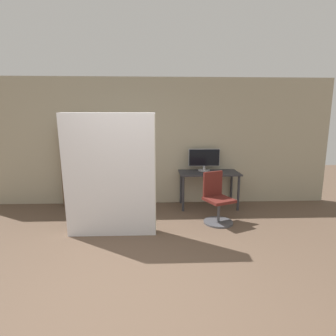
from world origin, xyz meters
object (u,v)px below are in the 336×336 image
at_px(bookshelf, 75,167).
at_px(mattress_near, 111,176).
at_px(office_chair, 217,203).
at_px(monitor, 204,159).

distance_m(bookshelf, mattress_near, 1.87).
height_order(office_chair, mattress_near, mattress_near).
xyz_separation_m(bookshelf, mattress_near, (1.03, -1.55, 0.12)).
bearing_deg(mattress_near, bookshelf, 123.54).
bearing_deg(bookshelf, office_chair, -21.07).
height_order(monitor, mattress_near, mattress_near).
bearing_deg(office_chair, monitor, 93.64).
relative_size(bookshelf, mattress_near, 0.89).
xyz_separation_m(monitor, bookshelf, (-2.74, 0.04, -0.16)).
bearing_deg(bookshelf, mattress_near, -56.46).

